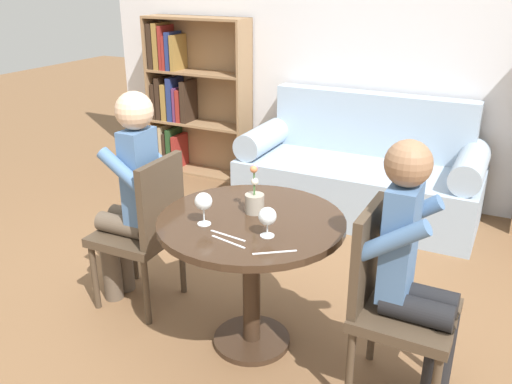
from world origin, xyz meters
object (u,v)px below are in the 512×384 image
at_px(bookshelf_left, 187,97).
at_px(person_left, 130,196).
at_px(chair_right, 390,297).
at_px(flower_vase, 255,199).
at_px(person_right, 415,274).
at_px(wine_glass_right, 267,217).
at_px(wine_glass_left, 203,202).
at_px(chair_left, 146,226).
at_px(couch, 359,175).

bearing_deg(bookshelf_left, person_left, -64.47).
xyz_separation_m(chair_right, flower_vase, (-0.71, 0.11, 0.29)).
relative_size(person_right, wine_glass_right, 8.74).
bearing_deg(wine_glass_left, bookshelf_left, 124.90).
bearing_deg(chair_left, chair_right, 84.91).
height_order(couch, wine_glass_left, couch).
bearing_deg(flower_vase, chair_right, -8.38).
bearing_deg(person_left, chair_right, 85.25).
relative_size(chair_left, wine_glass_right, 6.52).
xyz_separation_m(person_right, flower_vase, (-0.81, 0.11, 0.15)).
distance_m(couch, person_right, 2.10).
bearing_deg(flower_vase, chair_left, -179.62).
height_order(wine_glass_left, wine_glass_right, wine_glass_left).
xyz_separation_m(couch, flower_vase, (-0.02, -1.82, 0.47)).
xyz_separation_m(person_right, wine_glass_left, (-0.96, -0.12, 0.19)).
bearing_deg(chair_right, couch, 20.58).
bearing_deg(wine_glass_right, person_right, 8.74).
distance_m(bookshelf_left, chair_right, 3.31).
height_order(bookshelf_left, chair_right, bookshelf_left).
relative_size(wine_glass_left, wine_glass_right, 1.14).
distance_m(bookshelf_left, wine_glass_left, 2.82).
xyz_separation_m(chair_left, chair_right, (1.39, -0.10, 0.00)).
height_order(person_left, wine_glass_right, person_left).
bearing_deg(flower_vase, couch, 89.36).
bearing_deg(person_left, person_right, 85.40).
xyz_separation_m(bookshelf_left, chair_left, (1.09, -2.09, -0.22)).
height_order(chair_right, person_right, person_right).
bearing_deg(wine_glass_right, couch, 94.14).
bearing_deg(wine_glass_left, person_left, 160.40).
xyz_separation_m(person_left, flower_vase, (0.76, 0.01, 0.12)).
height_order(couch, chair_right, couch).
relative_size(person_left, wine_glass_left, 7.96).
bearing_deg(wine_glass_left, chair_left, 157.16).
height_order(bookshelf_left, chair_left, bookshelf_left).
distance_m(couch, bookshelf_left, 1.85).
bearing_deg(flower_vase, wine_glass_right, -50.97).
relative_size(chair_left, wine_glass_left, 5.74).
bearing_deg(chair_right, person_right, -90.48).
bearing_deg(chair_left, couch, 158.21).
bearing_deg(chair_left, flower_vase, 89.44).
relative_size(wine_glass_left, flower_vase, 0.63).
relative_size(chair_right, wine_glass_left, 5.74).
xyz_separation_m(bookshelf_left, wine_glass_left, (1.61, -2.31, 0.11)).
height_order(person_left, person_right, person_left).
xyz_separation_m(chair_left, person_left, (-0.09, -0.00, 0.17)).
xyz_separation_m(couch, wine_glass_left, (-0.17, -2.04, 0.51)).
height_order(chair_right, person_left, person_left).
distance_m(couch, chair_right, 2.05).
relative_size(chair_right, person_left, 0.72).
distance_m(person_right, wine_glass_left, 0.98).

